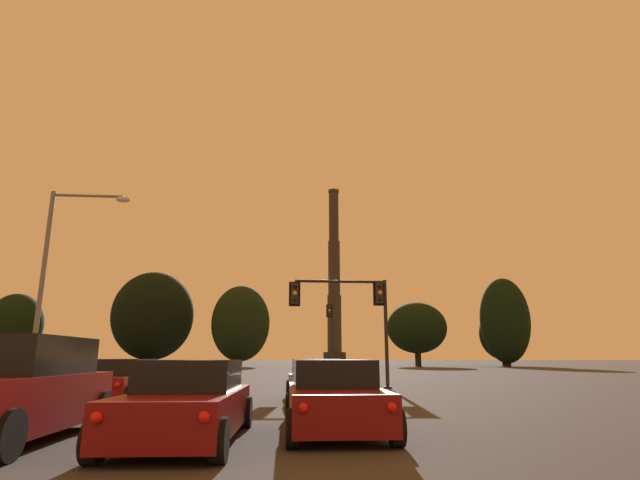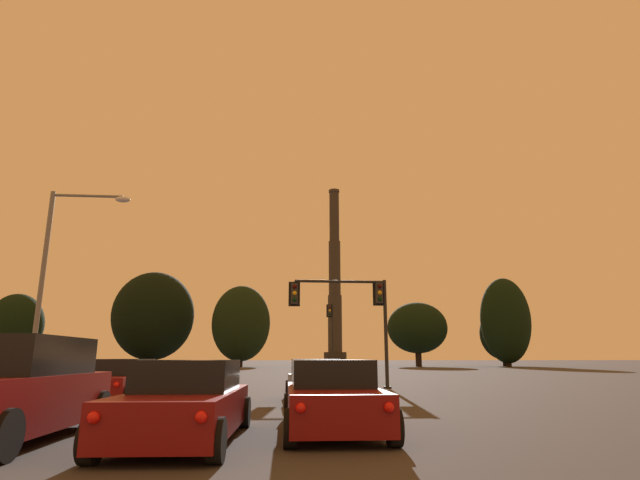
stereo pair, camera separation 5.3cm
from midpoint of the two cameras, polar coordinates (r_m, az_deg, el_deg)
name	(u,v)px [view 2 (the right image)]	position (r m, az deg, el deg)	size (l,w,h in m)	color
suv_left_lane_second	(13,390)	(11.04, -31.52, -14.39)	(2.17, 4.93, 1.86)	maroon
sedan_center_lane_second	(186,403)	(9.83, -14.92, -17.55)	(2.17, 4.77, 1.43)	maroon
sedan_right_lane_second	(332,397)	(10.87, 1.50, -17.53)	(2.06, 4.73, 1.43)	maroon
sedan_left_lane_front	(120,382)	(19.16, -21.82, -14.79)	(2.19, 4.78, 1.43)	maroon
sedan_right_lane_front	(316,382)	(17.80, -0.33, -15.88)	(2.04, 4.73, 1.43)	#4C4F54
traffic_light_far_right	(331,328)	(48.90, 1.33, -9.97)	(0.78, 0.50, 6.60)	black
traffic_light_overhead_right	(352,305)	(25.47, 3.78, -7.37)	(5.10, 0.50, 5.36)	black
street_lamp	(57,266)	(23.69, -27.79, -2.61)	(3.37, 0.36, 8.49)	slate
smokestack	(335,292)	(138.02, 1.71, -5.96)	(6.08, 6.08, 48.63)	#2B2722
treeline_far_left	(15,325)	(90.73, -31.44, -8.28)	(8.10, 7.29, 11.17)	black
treeline_center_left	(241,323)	(84.17, -8.99, -9.37)	(9.51, 8.56, 13.16)	black
treeline_left_mid	(417,328)	(87.57, 11.07, -9.82)	(10.15, 9.14, 10.70)	black
treeline_center_right	(505,320)	(90.90, 20.44, -8.59)	(8.28, 7.45, 14.78)	black
treeline_far_right	(153,316)	(90.94, -18.50, -8.21)	(13.66, 12.30, 15.97)	black
treeline_right_mid	(503,334)	(95.26, 20.18, -10.04)	(8.02, 7.22, 10.07)	black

